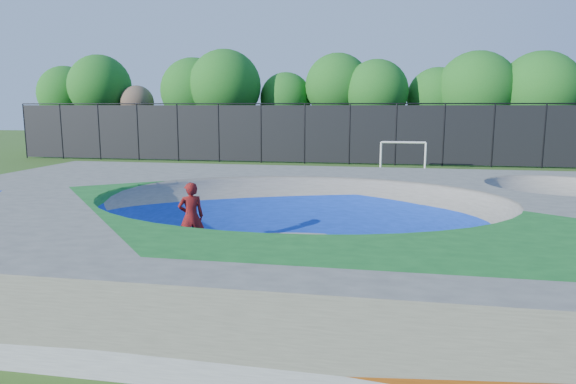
% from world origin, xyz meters
% --- Properties ---
extents(ground, '(120.00, 120.00, 0.00)m').
position_xyz_m(ground, '(0.00, 0.00, 0.00)').
color(ground, '#2E5517').
rests_on(ground, ground).
extents(skate_deck, '(22.00, 14.00, 1.50)m').
position_xyz_m(skate_deck, '(0.00, 0.00, 0.75)').
color(skate_deck, gray).
rests_on(skate_deck, ground).
extents(skater, '(0.81, 0.72, 1.87)m').
position_xyz_m(skater, '(-2.88, -0.43, 0.94)').
color(skater, red).
rests_on(skater, ground).
extents(skateboard, '(0.80, 0.53, 0.05)m').
position_xyz_m(skateboard, '(-2.88, -0.43, 0.03)').
color(skateboard, black).
rests_on(skateboard, ground).
extents(soccer_goal, '(2.71, 0.12, 1.79)m').
position_xyz_m(soccer_goal, '(3.37, 17.93, 1.23)').
color(soccer_goal, silver).
rests_on(soccer_goal, ground).
extents(fence, '(48.09, 0.09, 4.04)m').
position_xyz_m(fence, '(0.00, 21.00, 2.10)').
color(fence, black).
rests_on(fence, ground).
extents(treeline, '(53.30, 7.41, 8.46)m').
position_xyz_m(treeline, '(2.89, 25.94, 5.07)').
color(treeline, '#4A3A25').
rests_on(treeline, ground).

